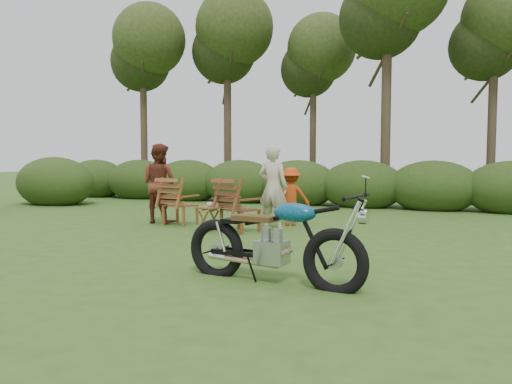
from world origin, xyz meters
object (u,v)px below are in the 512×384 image
at_px(adult_b, 160,223).
at_px(child, 291,225).
at_px(motorcycle, 272,282).
at_px(adult_a, 273,229).
at_px(lawn_chair_right, 240,232).
at_px(side_table, 209,219).
at_px(cup, 210,204).
at_px(lawn_chair_left, 180,225).

bearing_deg(adult_b, child, -158.19).
relative_size(motorcycle, adult_b, 1.25).
bearing_deg(adult_b, adult_a, -171.16).
bearing_deg(motorcycle, lawn_chair_right, 126.71).
xyz_separation_m(side_table, cup, (0.04, -0.02, 0.30)).
height_order(lawn_chair_left, adult_a, adult_a).
height_order(lawn_chair_left, adult_b, adult_b).
xyz_separation_m(motorcycle, lawn_chair_right, (-2.04, 3.47, 0.00)).
bearing_deg(cup, child, 53.34).
bearing_deg(side_table, child, 52.13).
height_order(adult_a, child, adult_a).
height_order(side_table, cup, cup).
height_order(motorcycle, lawn_chair_left, motorcycle).
xyz_separation_m(side_table, child, (1.18, 1.52, -0.25)).
relative_size(motorcycle, side_table, 4.43).
xyz_separation_m(lawn_chair_right, lawn_chair_left, (-1.63, 0.39, 0.00)).
bearing_deg(motorcycle, child, 113.04).
bearing_deg(lawn_chair_right, cup, 49.20).
xyz_separation_m(lawn_chair_right, adult_a, (0.46, 0.58, 0.00)).
relative_size(motorcycle, cup, 18.08).
relative_size(lawn_chair_left, adult_a, 0.60).
xyz_separation_m(lawn_chair_right, child, (0.62, 1.25, 0.00)).
relative_size(side_table, child, 0.40).
bearing_deg(lawn_chair_left, adult_a, -167.75).
relative_size(motorcycle, lawn_chair_right, 2.09).
relative_size(side_table, cup, 4.08).
distance_m(side_table, child, 1.94).
height_order(cup, adult_b, adult_b).
relative_size(lawn_chair_left, child, 0.82).
xyz_separation_m(cup, child, (1.14, 1.54, -0.55)).
xyz_separation_m(side_table, adult_b, (-1.66, 0.74, -0.25)).
bearing_deg(adult_b, side_table, 162.47).
xyz_separation_m(lawn_chair_left, adult_b, (-0.59, 0.08, 0.00)).
relative_size(motorcycle, lawn_chair_left, 2.16).
xyz_separation_m(lawn_chair_right, adult_b, (-2.22, 0.47, 0.00)).
height_order(motorcycle, child, motorcycle).
bearing_deg(adult_a, motorcycle, 112.95).
height_order(side_table, child, child).
distance_m(adult_a, adult_b, 2.69).
bearing_deg(lawn_chair_left, lawn_chair_right, 173.58).
bearing_deg(child, cup, 33.64).
distance_m(lawn_chair_right, side_table, 0.67).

